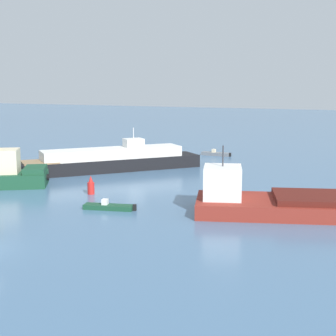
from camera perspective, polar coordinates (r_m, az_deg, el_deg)
tugboat at (r=57.00m, az=-17.58°, el=-0.63°), size 9.12×7.99×5.28m
fishing_skiff at (r=44.89m, az=-6.75°, el=-4.41°), size 4.80×2.17×0.93m
small_motorboat at (r=78.25m, az=5.48°, el=1.63°), size 4.74×1.46×0.99m
white_riverboat at (r=64.73m, az=-6.36°, el=0.92°), size 18.55×20.21×5.40m
channel_buoy_red at (r=51.16m, az=-8.78°, el=-2.07°), size 0.70×0.70×1.90m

